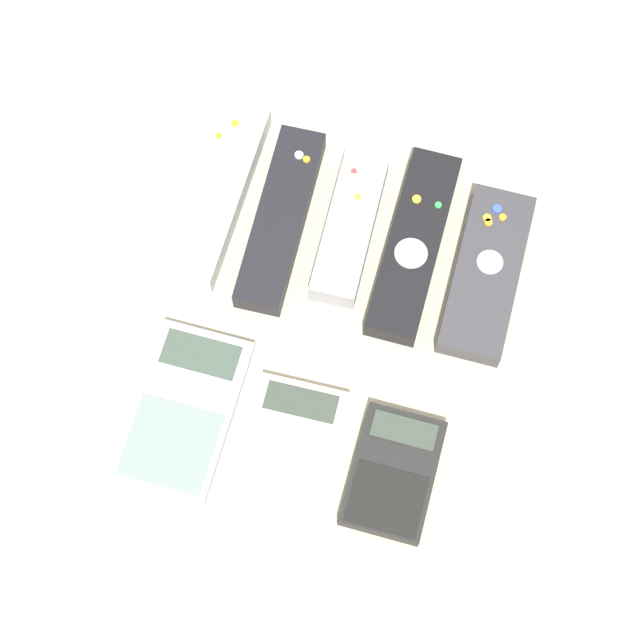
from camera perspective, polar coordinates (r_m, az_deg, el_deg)
ground_plane at (r=0.99m, az=-0.35°, el=-1.41°), size 3.00×3.00×0.00m
remote_0 at (r=1.04m, az=-5.73°, el=6.76°), size 0.06×0.19×0.03m
remote_1 at (r=1.02m, az=-2.11°, el=5.42°), size 0.05×0.19×0.03m
remote_2 at (r=1.02m, az=1.45°, el=4.94°), size 0.05×0.15×0.03m
remote_3 at (r=1.02m, az=5.02°, el=4.02°), size 0.05×0.19×0.02m
remote_4 at (r=1.01m, az=8.87°, el=2.47°), size 0.06×0.17×0.02m
calculator_0 at (r=0.97m, az=-7.27°, el=-4.75°), size 0.09×0.15×0.01m
calculator_1 at (r=0.95m, az=-1.62°, el=-6.83°), size 0.09×0.12×0.02m
calculator_2 at (r=0.95m, az=3.92°, el=-8.14°), size 0.07×0.11×0.02m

